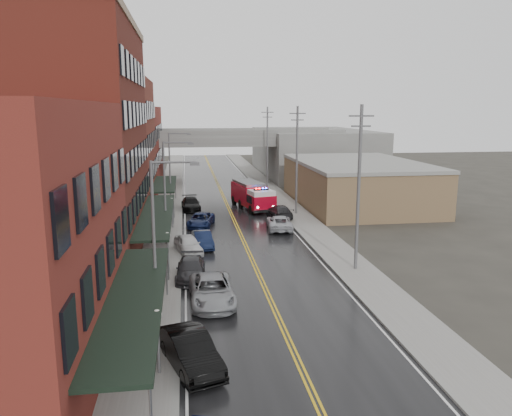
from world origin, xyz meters
TOP-DOWN VIEW (x-y plane):
  - ground at (0.00, 0.00)m, footprint 220.00×220.00m
  - road at (0.00, 30.00)m, footprint 11.00×160.00m
  - sidewalk_left at (-7.30, 30.00)m, footprint 3.00×160.00m
  - sidewalk_right at (7.30, 30.00)m, footprint 3.00×160.00m
  - curb_left at (-5.65, 30.00)m, footprint 0.30×160.00m
  - curb_right at (5.65, 30.00)m, footprint 0.30×160.00m
  - brick_building_b at (-13.30, 23.00)m, footprint 9.00×20.00m
  - brick_building_c at (-13.30, 40.50)m, footprint 9.00×15.00m
  - brick_building_far at (-13.30, 58.00)m, footprint 9.00×20.00m
  - tan_building at (16.00, 40.00)m, footprint 14.00×22.00m
  - right_far_block at (18.00, 70.00)m, footprint 18.00×30.00m
  - awning_0 at (-7.49, 4.00)m, footprint 2.60×16.00m
  - awning_1 at (-7.49, 23.00)m, footprint 2.60×18.00m
  - awning_2 at (-7.49, 40.50)m, footprint 2.60×13.00m
  - globe_lamp_0 at (-6.40, 2.00)m, footprint 0.44×0.44m
  - globe_lamp_1 at (-6.40, 16.00)m, footprint 0.44×0.44m
  - globe_lamp_2 at (-6.40, 30.00)m, footprint 0.44×0.44m
  - street_lamp_0 at (-6.55, 8.00)m, footprint 2.64×0.22m
  - street_lamp_1 at (-6.55, 24.00)m, footprint 2.64×0.22m
  - street_lamp_2 at (-6.55, 40.00)m, footprint 2.64×0.22m
  - utility_pole_0 at (7.20, 15.00)m, footprint 1.80×0.24m
  - utility_pole_1 at (7.20, 35.00)m, footprint 1.80×0.24m
  - utility_pole_2 at (7.20, 55.00)m, footprint 1.80×0.24m
  - overpass at (0.00, 62.00)m, footprint 40.00×10.00m
  - fire_truck at (2.79, 38.87)m, footprint 4.80×8.93m
  - parked_car_left_1 at (-5.00, 2.51)m, footprint 3.22×5.29m
  - parked_car_left_2 at (-3.60, 10.20)m, footprint 2.75×5.78m
  - parked_car_left_3 at (-4.83, 14.82)m, footprint 2.26×4.95m
  - parked_car_left_4 at (-4.94, 21.20)m, footprint 2.73×4.67m
  - parked_car_left_5 at (-3.70, 22.80)m, footprint 1.88×4.29m
  - parked_car_left_6 at (-3.60, 30.64)m, footprint 3.23×5.24m
  - parked_car_left_7 at (-4.48, 39.20)m, footprint 2.35×5.21m
  - parked_car_right_0 at (4.00, 28.20)m, footprint 2.90×5.35m
  - parked_car_right_1 at (5.00, 33.47)m, footprint 2.54×5.11m
  - parked_car_right_2 at (5.00, 41.80)m, footprint 2.20×4.20m
  - parked_car_right_3 at (4.35, 51.81)m, footprint 1.82×4.17m

SIDE VIEW (x-z plane):
  - ground at x=0.00m, z-range 0.00..0.00m
  - road at x=0.00m, z-range 0.00..0.02m
  - sidewalk_left at x=-7.30m, z-range 0.00..0.15m
  - sidewalk_right at x=7.30m, z-range 0.00..0.15m
  - curb_left at x=-5.65m, z-range 0.00..0.15m
  - curb_right at x=5.65m, z-range 0.00..0.15m
  - parked_car_right_3 at x=4.35m, z-range 0.00..1.33m
  - parked_car_left_6 at x=-3.60m, z-range 0.00..1.35m
  - parked_car_right_2 at x=5.00m, z-range 0.00..1.37m
  - parked_car_left_5 at x=-3.70m, z-range 0.00..1.37m
  - parked_car_left_3 at x=-4.83m, z-range 0.00..1.40m
  - parked_car_right_0 at x=4.00m, z-range 0.00..1.42m
  - parked_car_right_1 at x=5.00m, z-range 0.00..1.43m
  - parked_car_left_7 at x=-4.48m, z-range 0.00..1.48m
  - parked_car_left_4 at x=-4.94m, z-range 0.00..1.49m
  - parked_car_left_2 at x=-3.60m, z-range 0.00..1.59m
  - parked_car_left_1 at x=-5.00m, z-range 0.00..1.65m
  - fire_truck at x=2.79m, z-range 0.13..3.25m
  - globe_lamp_0 at x=-6.40m, z-range 0.75..3.87m
  - globe_lamp_1 at x=-6.40m, z-range 0.75..3.87m
  - globe_lamp_2 at x=-6.40m, z-range 0.75..3.87m
  - tan_building at x=16.00m, z-range 0.00..5.00m
  - awning_2 at x=-7.49m, z-range 1.44..4.53m
  - awning_0 at x=-7.49m, z-range 1.44..4.53m
  - awning_1 at x=-7.49m, z-range 1.44..4.53m
  - right_far_block at x=18.00m, z-range 0.00..8.00m
  - street_lamp_0 at x=-6.55m, z-range 0.69..9.69m
  - street_lamp_1 at x=-6.55m, z-range 0.69..9.69m
  - street_lamp_2 at x=-6.55m, z-range 0.69..9.69m
  - overpass at x=0.00m, z-range 2.24..9.74m
  - brick_building_far at x=-13.30m, z-range 0.00..12.00m
  - utility_pole_0 at x=7.20m, z-range 0.31..12.31m
  - utility_pole_1 at x=7.20m, z-range 0.31..12.31m
  - utility_pole_2 at x=7.20m, z-range 0.31..12.31m
  - brick_building_c at x=-13.30m, z-range 0.00..15.00m
  - brick_building_b at x=-13.30m, z-range 0.00..18.00m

